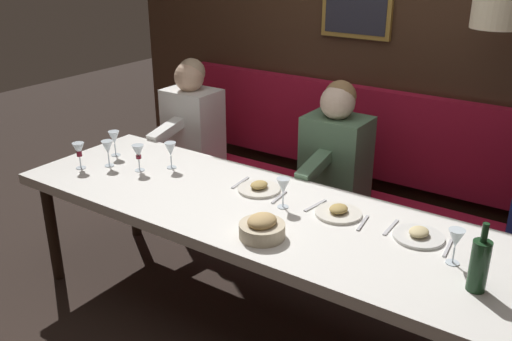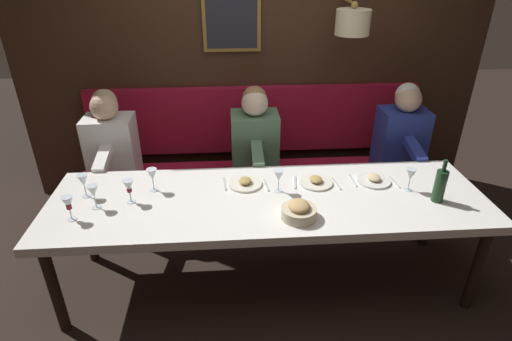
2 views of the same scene
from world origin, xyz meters
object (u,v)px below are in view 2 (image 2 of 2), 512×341
Objects in this scene: dining_table at (268,204)px; diner_middle at (111,140)px; wine_glass_6 at (279,176)px; bread_bowl at (299,211)px; wine_glass_0 at (152,175)px; wine_glass_5 at (129,187)px; wine_glass_3 at (93,192)px; diner_near at (255,136)px; wine_bottle at (440,185)px; wine_glass_2 at (411,175)px; wine_glass_4 at (68,204)px; diner_nearest at (402,131)px; wine_glass_1 at (83,181)px.

dining_table is 3.71× the size of diner_middle.
bread_bowl is (-0.33, -0.09, -0.07)m from wine_glass_6.
wine_glass_0 and wine_glass_6 have the same top height.
wine_glass_5 is at bearing -159.40° from diner_middle.
dining_table is 17.91× the size of wine_glass_3.
diner_middle is at bearing 20.60° from wine_glass_5.
diner_near is 1.00× the size of diner_middle.
wine_bottle reaches higher than wine_glass_0.
wine_bottle is (-1.00, -2.35, 0.04)m from diner_middle.
wine_glass_0 is 1.00× the size of wine_glass_2.
wine_glass_5 is (0.01, 0.91, 0.17)m from dining_table.
wine_glass_4 is at bearing 131.14° from diner_near.
wine_bottle is (-1.00, -1.14, 0.04)m from diner_near.
wine_bottle is at bearing -98.22° from wine_glass_0.
wine_glass_0 is (-0.73, -0.46, 0.04)m from diner_middle.
diner_nearest is (0.88, -1.26, 0.13)m from dining_table.
wine_glass_2 is 0.20m from wine_bottle.
diner_nearest is 1.00× the size of diner_near.
wine_glass_0 is at bearing 81.78° from wine_bottle.
dining_table is at bearing 83.68° from wine_bottle.
dining_table is at bearing -82.08° from wine_glass_4.
wine_glass_5 is at bearing -107.01° from wine_glass_1.
diner_middle is 3.60× the size of bread_bowl.
diner_middle is 4.82× the size of wine_glass_3.
dining_table is 1.55m from diner_nearest.
bread_bowl is at bearing -104.36° from wine_glass_1.
wine_glass_1 is 1.00× the size of wine_glass_3.
wine_glass_2 and wine_glass_5 have the same top height.
diner_middle is 1.05m from wine_glass_4.
wine_bottle is (-0.23, -2.34, -0.00)m from wine_glass_1.
wine_glass_1 and wine_glass_2 have the same top height.
diner_near is at bearing -45.16° from wine_glass_5.
diner_middle is 4.82× the size of wine_glass_2.
wine_glass_6 is (0.05, 0.90, 0.00)m from wine_glass_2.
wine_glass_2 is at bearing -111.15° from diner_middle.
wine_glass_1 is at bearing 84.48° from wine_bottle.
wine_glass_2 is at bearing -88.54° from dining_table.
wine_glass_3 is (-0.93, 1.09, 0.04)m from diner_near.
wine_glass_5 is 0.55× the size of wine_bottle.
diner_near is 1.15m from bread_bowl.
bread_bowl is (-0.36, -1.39, -0.07)m from wine_glass_1.
wine_glass_4 is 1.40m from bread_bowl.
wine_bottle is at bearing -113.15° from diner_middle.
wine_glass_5 is (-0.88, -0.33, 0.04)m from diner_middle.
dining_table is at bearing -125.45° from diner_middle.
wine_glass_6 is 0.34m from bread_bowl.
wine_glass_0 and wine_glass_3 have the same top height.
diner_near reaches higher than dining_table.
diner_nearest and diner_near have the same top height.
diner_middle is 0.86m from wine_glass_0.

